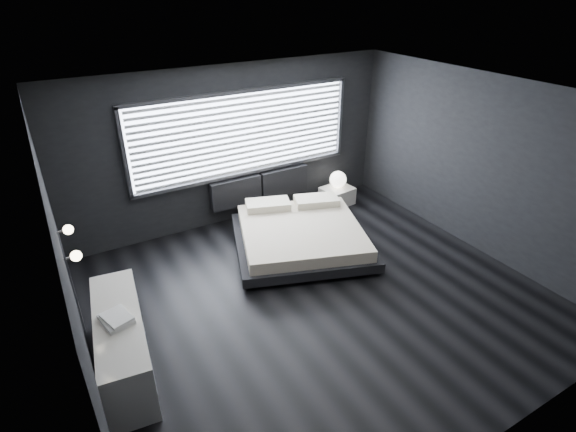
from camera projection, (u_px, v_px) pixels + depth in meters
room at (321, 209)px, 5.75m from camera, size 6.04×6.00×2.80m
window at (245, 134)px, 7.79m from camera, size 4.14×0.09×1.52m
headboard at (260, 187)px, 8.35m from camera, size 1.96×0.16×0.52m
sconce_near at (76, 256)px, 4.41m from camera, size 0.18×0.11×0.11m
sconce_far at (68, 230)px, 4.87m from camera, size 0.18×0.11×0.11m
wall_art_upper at (68, 268)px, 3.79m from camera, size 0.01×0.48×0.48m
wall_art_lower at (76, 296)px, 4.21m from camera, size 0.01×0.48×0.48m
bed at (301, 234)px, 7.42m from camera, size 2.70×2.64×0.55m
nightstand at (337, 196)px, 8.93m from camera, size 0.63×0.55×0.34m
orb_lamp at (338, 179)px, 8.82m from camera, size 0.33×0.33×0.33m
dresser at (123, 342)px, 5.08m from camera, size 0.73×1.87×0.73m
book_stack at (116, 318)px, 4.85m from camera, size 0.36×0.42×0.08m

